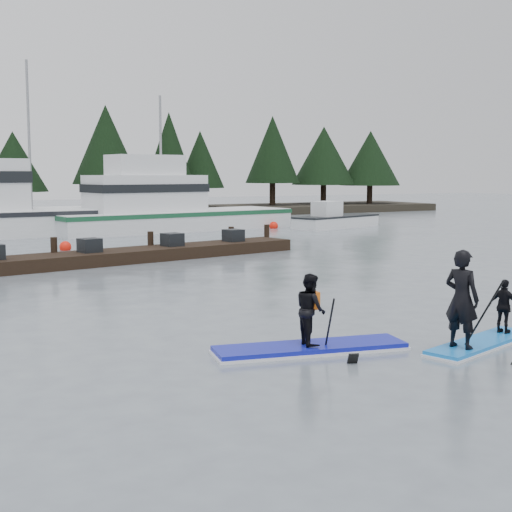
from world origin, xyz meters
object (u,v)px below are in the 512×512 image
fishing_boat_medium (166,220)px  paddleboard_duo (476,311)px  floating_dock (139,255)px  paddleboard_solo (310,328)px

fishing_boat_medium → paddleboard_duo: 29.36m
floating_dock → paddleboard_duo: bearing=-97.1°
fishing_boat_medium → paddleboard_solo: 28.77m
paddleboard_solo → paddleboard_duo: 3.13m
fishing_boat_medium → paddleboard_duo: size_ratio=4.81×
fishing_boat_medium → paddleboard_duo: fishing_boat_medium is taller
floating_dock → paddleboard_solo: bearing=-107.9°
floating_dock → paddleboard_solo: paddleboard_solo is taller
paddleboard_solo → paddleboard_duo: size_ratio=1.20×
paddleboard_duo → fishing_boat_medium: bearing=63.6°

